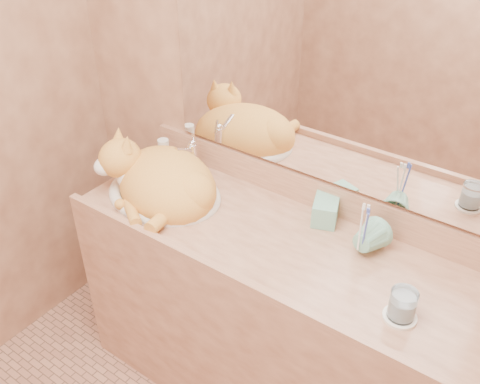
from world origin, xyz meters
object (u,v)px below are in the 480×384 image
Objects in this scene: toothbrush_cup at (360,245)px; water_glass at (403,304)px; vanity_counter at (276,325)px; cat at (159,178)px; soap_dispenser at (325,208)px; sink_basin at (163,179)px.

toothbrush_cup is 1.22× the size of water_glass.
water_glass reaches higher than vanity_counter.
vanity_counter is 0.75m from cat.
toothbrush_cup is at bearing 18.07° from vanity_counter.
cat is 5.00× the size of water_glass.
sink_basin is at bearing 174.35° from soap_dispenser.
soap_dispenser is 0.19m from toothbrush_cup.
sink_basin reaches higher than toothbrush_cup.
toothbrush_cup reaches higher than water_glass.
water_glass is (1.03, -0.06, -0.03)m from cat.
soap_dispenser is (0.63, 0.18, 0.02)m from cat.
cat is 0.66m from soap_dispenser.
soap_dispenser is at bearing 58.76° from vanity_counter.
sink_basin is at bearing -177.86° from vanity_counter.
toothbrush_cup is (0.17, -0.06, -0.05)m from soap_dispenser.
soap_dispenser is (0.62, 0.17, 0.03)m from sink_basin.
soap_dispenser is at bearing 148.27° from water_glass.
water_glass is at bearing 17.59° from cat.
cat reaches higher than soap_dispenser.
vanity_counter is 16.86× the size of water_glass.
water_glass is at bearing -52.23° from soap_dispenser.
toothbrush_cup reaches higher than vanity_counter.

